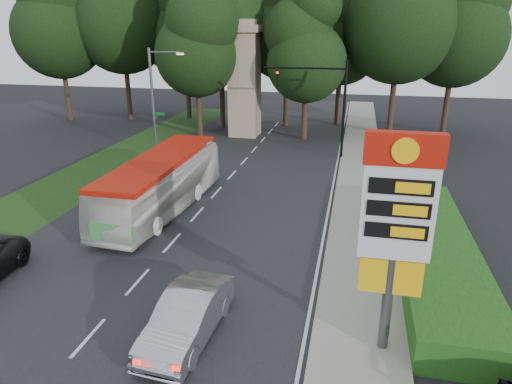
% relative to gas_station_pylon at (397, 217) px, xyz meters
% --- Properties ---
extents(ground, '(120.00, 120.00, 0.00)m').
position_rel_gas_station_pylon_xyz_m(ground, '(-9.20, -1.99, -4.45)').
color(ground, black).
rests_on(ground, ground).
extents(road_surface, '(14.00, 80.00, 0.02)m').
position_rel_gas_station_pylon_xyz_m(road_surface, '(-9.20, 10.01, -4.44)').
color(road_surface, black).
rests_on(road_surface, ground).
extents(sidewalk_right, '(3.00, 80.00, 0.12)m').
position_rel_gas_station_pylon_xyz_m(sidewalk_right, '(-0.70, 10.01, -4.39)').
color(sidewalk_right, gray).
rests_on(sidewalk_right, ground).
extents(grass_verge_left, '(5.00, 50.00, 0.02)m').
position_rel_gas_station_pylon_xyz_m(grass_verge_left, '(-18.70, 16.01, -4.44)').
color(grass_verge_left, '#193814').
rests_on(grass_verge_left, ground).
extents(hedge, '(3.00, 14.00, 1.20)m').
position_rel_gas_station_pylon_xyz_m(hedge, '(2.30, 6.01, -3.85)').
color(hedge, '#1A4B14').
rests_on(hedge, ground).
extents(gas_station_pylon, '(2.10, 0.45, 6.85)m').
position_rel_gas_station_pylon_xyz_m(gas_station_pylon, '(0.00, 0.00, 0.00)').
color(gas_station_pylon, '#59595E').
rests_on(gas_station_pylon, ground).
extents(traffic_signal_mast, '(6.10, 0.35, 7.20)m').
position_rel_gas_station_pylon_xyz_m(traffic_signal_mast, '(-3.52, 22.00, 0.22)').
color(traffic_signal_mast, black).
rests_on(traffic_signal_mast, ground).
extents(streetlight_signs, '(2.75, 0.98, 8.00)m').
position_rel_gas_station_pylon_xyz_m(streetlight_signs, '(-16.19, 20.01, -0.01)').
color(streetlight_signs, '#59595E').
rests_on(streetlight_signs, ground).
extents(monument, '(3.00, 3.00, 10.05)m').
position_rel_gas_station_pylon_xyz_m(monument, '(-11.20, 28.01, 0.66)').
color(monument, gray).
rests_on(monument, ground).
extents(tree_far_west, '(8.96, 8.96, 17.60)m').
position_rel_gas_station_pylon_xyz_m(tree_far_west, '(-31.20, 31.01, 6.24)').
color(tree_far_west, '#2D2116').
rests_on(tree_far_west, ground).
extents(tree_west_mid, '(9.80, 9.80, 19.25)m').
position_rel_gas_station_pylon_xyz_m(tree_west_mid, '(-25.20, 33.01, 7.24)').
color(tree_west_mid, '#2D2116').
rests_on(tree_west_mid, ground).
extents(tree_west_near, '(8.40, 8.40, 16.50)m').
position_rel_gas_station_pylon_xyz_m(tree_west_near, '(-19.20, 35.01, 5.57)').
color(tree_west_near, '#2D2116').
rests_on(tree_west_near, ground).
extents(tree_center_right, '(9.24, 9.24, 18.15)m').
position_rel_gas_station_pylon_xyz_m(tree_center_right, '(-8.20, 33.01, 6.57)').
color(tree_center_right, '#2D2116').
rests_on(tree_center_right, ground).
extents(tree_east_near, '(8.12, 8.12, 15.95)m').
position_rel_gas_station_pylon_xyz_m(tree_east_near, '(-3.20, 35.01, 5.23)').
color(tree_east_near, '#2D2116').
rests_on(tree_east_near, ground).
extents(tree_east_mid, '(9.52, 9.52, 18.70)m').
position_rel_gas_station_pylon_xyz_m(tree_east_mid, '(1.80, 31.01, 6.91)').
color(tree_east_mid, '#2D2116').
rests_on(tree_east_mid, ground).
extents(tree_far_east, '(8.68, 8.68, 17.05)m').
position_rel_gas_station_pylon_xyz_m(tree_far_east, '(6.80, 33.01, 5.90)').
color(tree_far_east, '#2D2116').
rests_on(tree_far_east, ground).
extents(tree_monument_left, '(7.28, 7.28, 14.30)m').
position_rel_gas_station_pylon_xyz_m(tree_monument_left, '(-15.20, 27.01, 4.23)').
color(tree_monument_left, '#2D2116').
rests_on(tree_monument_left, ground).
extents(tree_monument_right, '(6.72, 6.72, 13.20)m').
position_rel_gas_station_pylon_xyz_m(tree_monument_right, '(-5.70, 27.51, 3.56)').
color(tree_monument_right, '#2D2116').
rests_on(tree_monument_right, ground).
extents(transit_bus, '(3.22, 10.87, 2.99)m').
position_rel_gas_station_pylon_xyz_m(transit_bus, '(-11.18, 9.11, -2.95)').
color(transit_bus, white).
rests_on(transit_bus, ground).
extents(sedan_silver, '(1.93, 4.74, 1.53)m').
position_rel_gas_station_pylon_xyz_m(sedan_silver, '(-6.08, -0.73, -3.68)').
color(sedan_silver, '#A6A8AE').
rests_on(sedan_silver, ground).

